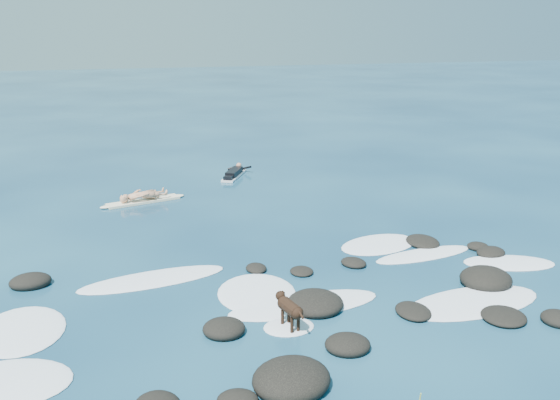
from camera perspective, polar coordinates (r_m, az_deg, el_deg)
name	(u,v)px	position (r m, az deg, el deg)	size (l,w,h in m)	color
ground	(271,281)	(15.78, -0.87, -7.37)	(160.00, 160.00, 0.00)	#0A2642
reef_rocks	(352,310)	(14.12, 6.59, -9.92)	(13.19, 7.51, 0.60)	black
breaking_foam	(290,294)	(15.03, 0.92, -8.55)	(14.92, 6.87, 0.12)	white
standing_surfer_rig	(142,183)	(22.83, -12.48, 1.49)	(3.13, 1.23, 1.80)	#F6E8C5
paddling_surfer_rig	(234,173)	(26.35, -4.20, 2.46)	(1.65, 2.33, 0.43)	white
dog	(289,307)	(13.25, 0.82, -9.77)	(0.44, 1.16, 0.74)	black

